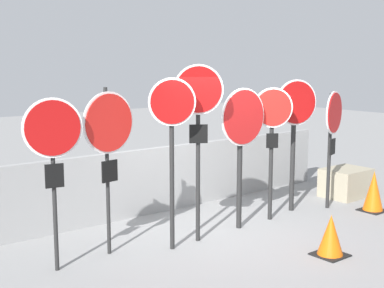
{
  "coord_description": "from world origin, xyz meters",
  "views": [
    {
      "loc": [
        -5.44,
        -6.25,
        2.73
      ],
      "look_at": [
        -0.5,
        0.0,
        1.49
      ],
      "focal_mm": 50.0,
      "sensor_mm": 36.0,
      "label": 1
    }
  ],
  "objects_px": {
    "stop_sign_7": "(333,124)",
    "traffic_cone_1": "(374,191)",
    "stop_sign_0": "(53,142)",
    "stop_sign_1": "(109,133)",
    "stop_sign_2": "(172,125)",
    "stop_sign_4": "(242,131)",
    "traffic_cone_0": "(331,236)",
    "stop_sign_3": "(198,113)",
    "stop_sign_6": "(295,120)",
    "stop_sign_5": "(272,126)",
    "storage_crate": "(346,183)"
  },
  "relations": [
    {
      "from": "stop_sign_4",
      "to": "traffic_cone_0",
      "type": "distance_m",
      "value": 2.15
    },
    {
      "from": "stop_sign_6",
      "to": "storage_crate",
      "type": "xyz_separation_m",
      "value": [
        1.66,
        0.05,
        -1.4
      ]
    },
    {
      "from": "stop_sign_1",
      "to": "stop_sign_2",
      "type": "bearing_deg",
      "value": -35.09
    },
    {
      "from": "stop_sign_0",
      "to": "stop_sign_5",
      "type": "xyz_separation_m",
      "value": [
        3.86,
        -0.13,
        -0.07
      ]
    },
    {
      "from": "stop_sign_6",
      "to": "storage_crate",
      "type": "bearing_deg",
      "value": 18.74
    },
    {
      "from": "stop_sign_7",
      "to": "traffic_cone_1",
      "type": "xyz_separation_m",
      "value": [
        0.48,
        -0.6,
        -1.23
      ]
    },
    {
      "from": "stop_sign_1",
      "to": "stop_sign_6",
      "type": "distance_m",
      "value": 3.73
    },
    {
      "from": "traffic_cone_0",
      "to": "stop_sign_7",
      "type": "bearing_deg",
      "value": 37.44
    },
    {
      "from": "stop_sign_0",
      "to": "stop_sign_1",
      "type": "distance_m",
      "value": 0.87
    },
    {
      "from": "stop_sign_4",
      "to": "stop_sign_6",
      "type": "relative_size",
      "value": 0.96
    },
    {
      "from": "stop_sign_0",
      "to": "traffic_cone_0",
      "type": "height_order",
      "value": "stop_sign_0"
    },
    {
      "from": "stop_sign_1",
      "to": "stop_sign_7",
      "type": "relative_size",
      "value": 1.08
    },
    {
      "from": "stop_sign_2",
      "to": "stop_sign_7",
      "type": "bearing_deg",
      "value": 26.82
    },
    {
      "from": "stop_sign_5",
      "to": "stop_sign_6",
      "type": "height_order",
      "value": "stop_sign_6"
    },
    {
      "from": "stop_sign_0",
      "to": "stop_sign_1",
      "type": "bearing_deg",
      "value": 18.11
    },
    {
      "from": "stop_sign_2",
      "to": "stop_sign_3",
      "type": "height_order",
      "value": "stop_sign_3"
    },
    {
      "from": "stop_sign_4",
      "to": "traffic_cone_1",
      "type": "xyz_separation_m",
      "value": [
        2.63,
        -0.74,
        -1.26
      ]
    },
    {
      "from": "stop_sign_1",
      "to": "stop_sign_3",
      "type": "bearing_deg",
      "value": -23.8
    },
    {
      "from": "stop_sign_5",
      "to": "traffic_cone_1",
      "type": "distance_m",
      "value": 2.41
    },
    {
      "from": "stop_sign_6",
      "to": "stop_sign_3",
      "type": "bearing_deg",
      "value": -157.44
    },
    {
      "from": "stop_sign_0",
      "to": "stop_sign_2",
      "type": "relative_size",
      "value": 0.91
    },
    {
      "from": "stop_sign_4",
      "to": "storage_crate",
      "type": "height_order",
      "value": "stop_sign_4"
    },
    {
      "from": "stop_sign_7",
      "to": "traffic_cone_0",
      "type": "xyz_separation_m",
      "value": [
        -2.01,
        -1.54,
        -1.3
      ]
    },
    {
      "from": "stop_sign_3",
      "to": "stop_sign_6",
      "type": "relative_size",
      "value": 1.12
    },
    {
      "from": "stop_sign_6",
      "to": "traffic_cone_0",
      "type": "xyz_separation_m",
      "value": [
        -1.33,
        -1.85,
        -1.39
      ]
    },
    {
      "from": "stop_sign_3",
      "to": "traffic_cone_0",
      "type": "height_order",
      "value": "stop_sign_3"
    },
    {
      "from": "traffic_cone_0",
      "to": "stop_sign_0",
      "type": "bearing_deg",
      "value": 150.52
    },
    {
      "from": "stop_sign_4",
      "to": "stop_sign_5",
      "type": "relative_size",
      "value": 1.01
    },
    {
      "from": "stop_sign_2",
      "to": "traffic_cone_0",
      "type": "relative_size",
      "value": 4.2
    },
    {
      "from": "stop_sign_4",
      "to": "stop_sign_1",
      "type": "bearing_deg",
      "value": 172.37
    },
    {
      "from": "stop_sign_0",
      "to": "storage_crate",
      "type": "height_order",
      "value": "stop_sign_0"
    },
    {
      "from": "stop_sign_2",
      "to": "stop_sign_3",
      "type": "bearing_deg",
      "value": 32.33
    },
    {
      "from": "stop_sign_7",
      "to": "traffic_cone_0",
      "type": "height_order",
      "value": "stop_sign_7"
    },
    {
      "from": "stop_sign_4",
      "to": "stop_sign_7",
      "type": "distance_m",
      "value": 2.16
    },
    {
      "from": "traffic_cone_0",
      "to": "storage_crate",
      "type": "xyz_separation_m",
      "value": [
        2.99,
        1.9,
        -0.01
      ]
    },
    {
      "from": "stop_sign_6",
      "to": "storage_crate",
      "type": "distance_m",
      "value": 2.17
    },
    {
      "from": "stop_sign_3",
      "to": "storage_crate",
      "type": "xyz_separation_m",
      "value": [
        4.08,
        0.28,
        -1.69
      ]
    },
    {
      "from": "traffic_cone_0",
      "to": "stop_sign_6",
      "type": "bearing_deg",
      "value": 54.38
    },
    {
      "from": "storage_crate",
      "to": "stop_sign_6",
      "type": "bearing_deg",
      "value": -178.34
    },
    {
      "from": "stop_sign_1",
      "to": "traffic_cone_1",
      "type": "distance_m",
      "value": 5.19
    },
    {
      "from": "stop_sign_3",
      "to": "traffic_cone_0",
      "type": "relative_size",
      "value": 4.51
    },
    {
      "from": "stop_sign_7",
      "to": "stop_sign_4",
      "type": "bearing_deg",
      "value": 157.73
    },
    {
      "from": "stop_sign_6",
      "to": "stop_sign_7",
      "type": "bearing_deg",
      "value": -7.04
    },
    {
      "from": "stop_sign_7",
      "to": "traffic_cone_0",
      "type": "relative_size",
      "value": 3.68
    },
    {
      "from": "stop_sign_1",
      "to": "stop_sign_7",
      "type": "xyz_separation_m",
      "value": [
        4.42,
        -0.42,
        -0.14
      ]
    },
    {
      "from": "stop_sign_3",
      "to": "stop_sign_4",
      "type": "height_order",
      "value": "stop_sign_3"
    },
    {
      "from": "stop_sign_2",
      "to": "stop_sign_5",
      "type": "relative_size",
      "value": 1.09
    },
    {
      "from": "stop_sign_5",
      "to": "storage_crate",
      "type": "height_order",
      "value": "stop_sign_5"
    },
    {
      "from": "stop_sign_1",
      "to": "traffic_cone_1",
      "type": "height_order",
      "value": "stop_sign_1"
    },
    {
      "from": "stop_sign_2",
      "to": "stop_sign_3",
      "type": "xyz_separation_m",
      "value": [
        0.51,
        0.05,
        0.14
      ]
    }
  ]
}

